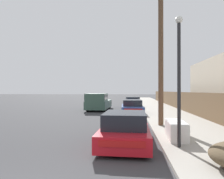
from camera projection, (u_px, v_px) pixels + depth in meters
name	position (u px, v px, depth m)	size (l,w,h in m)	color
sidewalk_curb	(156.00, 106.00, 25.90)	(4.20, 63.00, 0.12)	#9E998E
discarded_fridge	(176.00, 130.00, 8.25)	(0.78, 1.85, 0.74)	white
parked_sports_car_red	(125.00, 129.00, 7.93)	(1.91, 4.39, 1.26)	red
car_parked_mid	(132.00, 107.00, 17.63)	(1.98, 4.51, 1.29)	#2D478C
car_parked_far	(132.00, 102.00, 24.67)	(2.12, 4.24, 1.32)	#2D478C
pickup_truck	(98.00, 102.00, 21.19)	(2.18, 5.52, 1.79)	#385647
utility_pole	(161.00, 50.00, 11.39)	(1.80, 0.29, 8.34)	brown
street_lamp	(179.00, 71.00, 6.99)	(0.26, 0.26, 4.60)	#232326
wooden_fence	(177.00, 100.00, 22.54)	(0.08, 38.74, 1.83)	brown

